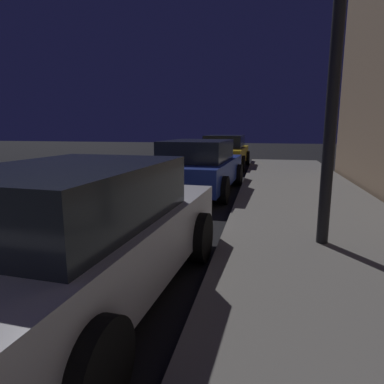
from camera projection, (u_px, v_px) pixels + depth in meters
car_silver at (82, 234)px, 3.35m from camera, size 2.15×4.26×1.43m
car_blue at (199, 166)px, 9.23m from camera, size 2.22×4.38×1.43m
car_yellow_cab at (224, 152)px, 15.06m from camera, size 2.13×4.43×1.43m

